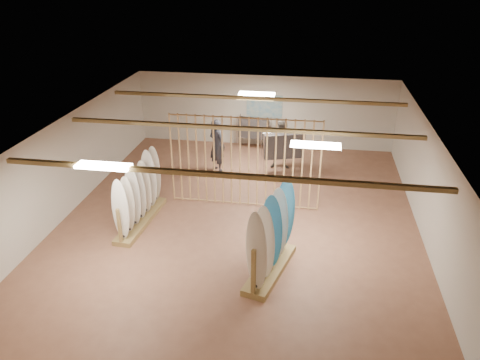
% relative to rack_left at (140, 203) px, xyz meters
% --- Properties ---
extents(floor, '(12.00, 12.00, 0.00)m').
position_rel_rack_left_xyz_m(floor, '(2.73, 0.72, -0.63)').
color(floor, '#8C5B43').
rests_on(floor, ground).
extents(ceiling, '(12.00, 12.00, 0.00)m').
position_rel_rack_left_xyz_m(ceiling, '(2.73, 0.72, 2.17)').
color(ceiling, gray).
rests_on(ceiling, ground).
extents(wall_back, '(12.00, 0.00, 12.00)m').
position_rel_rack_left_xyz_m(wall_back, '(2.73, 6.72, 0.77)').
color(wall_back, beige).
rests_on(wall_back, ground).
extents(wall_front, '(12.00, 0.00, 12.00)m').
position_rel_rack_left_xyz_m(wall_front, '(2.73, -5.28, 0.77)').
color(wall_front, beige).
rests_on(wall_front, ground).
extents(wall_left, '(0.00, 12.00, 12.00)m').
position_rel_rack_left_xyz_m(wall_left, '(-2.27, 0.72, 0.77)').
color(wall_left, beige).
rests_on(wall_left, ground).
extents(wall_right, '(0.00, 12.00, 12.00)m').
position_rel_rack_left_xyz_m(wall_right, '(7.73, 0.72, 0.77)').
color(wall_right, beige).
rests_on(wall_right, ground).
extents(ceiling_slats, '(9.50, 6.12, 0.10)m').
position_rel_rack_left_xyz_m(ceiling_slats, '(2.73, 0.72, 2.09)').
color(ceiling_slats, olive).
rests_on(ceiling_slats, ground).
extents(light_panels, '(1.20, 0.35, 0.06)m').
position_rel_rack_left_xyz_m(light_panels, '(2.73, 0.72, 2.11)').
color(light_panels, white).
rests_on(light_panels, ground).
extents(bamboo_partition, '(4.45, 0.05, 2.78)m').
position_rel_rack_left_xyz_m(bamboo_partition, '(2.73, 1.52, 0.77)').
color(bamboo_partition, tan).
rests_on(bamboo_partition, ground).
extents(poster, '(1.40, 0.03, 0.90)m').
position_rel_rack_left_xyz_m(poster, '(2.73, 6.70, 0.97)').
color(poster, teal).
rests_on(poster, ground).
extents(rack_left, '(0.66, 2.66, 1.84)m').
position_rel_rack_left_xyz_m(rack_left, '(0.00, 0.00, 0.00)').
color(rack_left, olive).
rests_on(rack_left, floor).
extents(rack_right, '(1.13, 2.30, 2.11)m').
position_rel_rack_left_xyz_m(rack_right, '(3.85, -1.75, 0.09)').
color(rack_right, olive).
rests_on(rack_right, floor).
extents(clothing_rack_a, '(1.23, 0.56, 1.35)m').
position_rel_rack_left_xyz_m(clothing_rack_a, '(2.39, 6.12, 0.24)').
color(clothing_rack_a, silver).
rests_on(clothing_rack_a, floor).
extents(clothing_rack_b, '(1.37, 0.75, 1.52)m').
position_rel_rack_left_xyz_m(clothing_rack_b, '(3.67, 4.13, 0.36)').
color(clothing_rack_b, silver).
rests_on(clothing_rack_b, floor).
extents(shopper_a, '(0.94, 0.88, 2.13)m').
position_rel_rack_left_xyz_m(shopper_a, '(1.40, 3.93, 0.43)').
color(shopper_a, '#26272E').
rests_on(shopper_a, floor).
extents(shopper_b, '(1.03, 0.83, 2.00)m').
position_rel_rack_left_xyz_m(shopper_b, '(3.65, 4.48, 0.37)').
color(shopper_b, '#312B26').
rests_on(shopper_b, floor).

